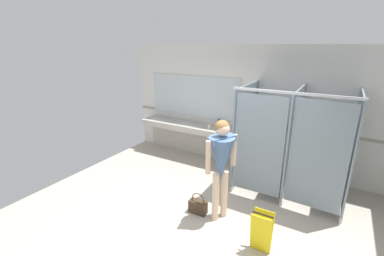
{
  "coord_description": "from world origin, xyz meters",
  "views": [
    {
      "loc": [
        1.6,
        -3.07,
        2.77
      ],
      "look_at": [
        -1.0,
        1.44,
        1.08
      ],
      "focal_mm": 24.46,
      "sensor_mm": 36.0,
      "label": 1
    }
  ],
  "objects_px": {
    "person_standing": "(221,158)",
    "wet_floor_sign": "(261,232)",
    "handbag": "(198,206)",
    "paper_cup": "(209,126)",
    "soap_dispenser": "(218,123)"
  },
  "relations": [
    {
      "from": "handbag",
      "to": "soap_dispenser",
      "type": "relative_size",
      "value": 1.9
    },
    {
      "from": "paper_cup",
      "to": "handbag",
      "type": "bearing_deg",
      "value": -68.54
    },
    {
      "from": "person_standing",
      "to": "wet_floor_sign",
      "type": "height_order",
      "value": "person_standing"
    },
    {
      "from": "paper_cup",
      "to": "wet_floor_sign",
      "type": "xyz_separation_m",
      "value": [
        1.91,
        -2.21,
        -0.6
      ]
    },
    {
      "from": "handbag",
      "to": "wet_floor_sign",
      "type": "height_order",
      "value": "wet_floor_sign"
    },
    {
      "from": "wet_floor_sign",
      "to": "person_standing",
      "type": "bearing_deg",
      "value": 153.89
    },
    {
      "from": "handbag",
      "to": "soap_dispenser",
      "type": "bearing_deg",
      "value": 106.09
    },
    {
      "from": "handbag",
      "to": "soap_dispenser",
      "type": "distance_m",
      "value": 2.36
    },
    {
      "from": "person_standing",
      "to": "soap_dispenser",
      "type": "bearing_deg",
      "value": 115.49
    },
    {
      "from": "person_standing",
      "to": "handbag",
      "type": "xyz_separation_m",
      "value": [
        -0.37,
        -0.07,
        -0.95
      ]
    },
    {
      "from": "person_standing",
      "to": "paper_cup",
      "type": "distance_m",
      "value": 2.14
    },
    {
      "from": "soap_dispenser",
      "to": "handbag",
      "type": "bearing_deg",
      "value": -73.91
    },
    {
      "from": "handbag",
      "to": "paper_cup",
      "type": "relative_size",
      "value": 3.47
    },
    {
      "from": "person_standing",
      "to": "handbag",
      "type": "distance_m",
      "value": 1.02
    },
    {
      "from": "handbag",
      "to": "wet_floor_sign",
      "type": "xyz_separation_m",
      "value": [
        1.17,
        -0.32,
        0.19
      ]
    }
  ]
}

